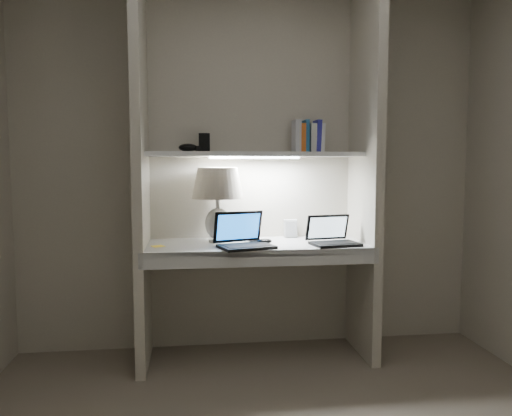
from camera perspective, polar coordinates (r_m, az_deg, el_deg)
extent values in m
cube|color=#BDB3A1|center=(3.50, -0.55, 4.47)|extent=(3.20, 0.01, 2.50)
cube|color=#BDB3A1|center=(3.21, -13.03, 4.28)|extent=(0.06, 0.55, 2.50)
cube|color=#BDB3A1|center=(3.40, 12.38, 4.34)|extent=(0.06, 0.55, 2.50)
cube|color=white|center=(3.27, 0.03, -4.38)|extent=(1.40, 0.55, 0.04)
cube|color=silver|center=(3.02, 0.67, -5.75)|extent=(1.46, 0.03, 0.10)
cube|color=silver|center=(3.32, -0.18, 6.17)|extent=(1.40, 0.36, 0.03)
cube|color=white|center=(3.32, -0.18, 5.79)|extent=(0.60, 0.04, 0.02)
cylinder|color=white|center=(3.31, -4.36, -3.72)|extent=(0.12, 0.12, 0.02)
ellipsoid|color=white|center=(3.30, -4.37, -1.79)|extent=(0.17, 0.17, 0.21)
cylinder|color=white|center=(3.28, -4.39, 0.34)|extent=(0.03, 0.03, 0.09)
sphere|color=#FFD899|center=(3.28, -4.40, 1.91)|extent=(0.05, 0.05, 0.05)
cube|color=black|center=(3.08, -1.10, -4.44)|extent=(0.37, 0.31, 0.02)
cube|color=black|center=(3.07, -1.10, -4.26)|extent=(0.31, 0.23, 0.00)
cube|color=black|center=(3.18, -2.07, -2.14)|extent=(0.32, 0.15, 0.20)
cube|color=blue|center=(3.18, -2.02, -2.15)|extent=(0.28, 0.12, 0.16)
cube|color=black|center=(3.21, 9.04, -4.08)|extent=(0.32, 0.24, 0.02)
cube|color=black|center=(3.21, 9.04, -3.92)|extent=(0.27, 0.18, 0.00)
cube|color=black|center=(3.31, 8.14, -2.19)|extent=(0.30, 0.10, 0.17)
cube|color=#CAE7F8|center=(3.31, 8.19, -2.20)|extent=(0.26, 0.08, 0.14)
cube|color=silver|center=(3.52, 3.95, -2.35)|extent=(0.09, 0.07, 0.13)
ellipsoid|color=black|center=(3.22, 0.99, -3.84)|extent=(0.11, 0.08, 0.04)
torus|color=black|center=(3.30, 0.29, -3.82)|extent=(0.11, 0.11, 0.01)
cube|color=yellow|center=(3.20, -11.15, -4.30)|extent=(0.10, 0.10, 0.00)
cube|color=silver|center=(3.47, 7.41, 7.92)|extent=(0.03, 0.14, 0.19)
cube|color=#262699|center=(3.47, 6.96, 8.12)|extent=(0.04, 0.14, 0.22)
cube|color=silver|center=(3.46, 6.38, 7.94)|extent=(0.04, 0.14, 0.19)
cube|color=#226195|center=(3.45, 5.67, 8.15)|extent=(0.02, 0.14, 0.22)
cube|color=orange|center=(3.44, 5.21, 7.96)|extent=(0.03, 0.14, 0.19)
cube|color=silver|center=(3.43, 4.63, 8.17)|extent=(0.04, 0.14, 0.22)
cube|color=black|center=(3.38, -5.92, 7.43)|extent=(0.08, 0.06, 0.12)
ellipsoid|color=black|center=(3.33, -7.78, 6.85)|extent=(0.13, 0.10, 0.05)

